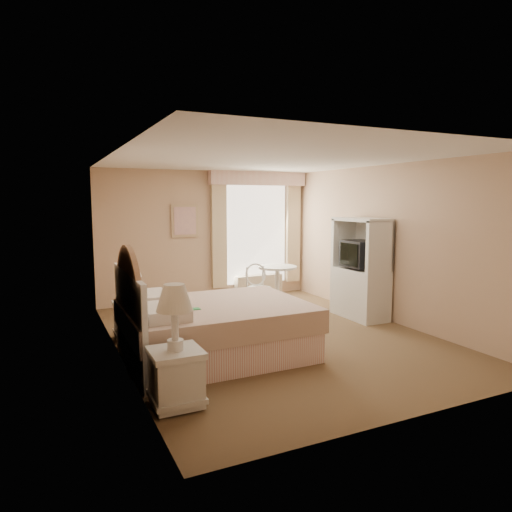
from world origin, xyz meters
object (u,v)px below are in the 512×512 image
nightstand_near (176,362)px  cafe_chair (258,284)px  armoire (360,277)px  round_table (277,280)px  nightstand_far (131,310)px  bed (207,328)px

nightstand_near → cafe_chair: 3.75m
cafe_chair → armoire: bearing=-39.6°
cafe_chair → armoire: size_ratio=0.51×
nightstand_near → armoire: size_ratio=0.70×
nightstand_near → round_table: (2.78, 3.22, 0.06)m
nightstand_far → round_table: 2.91m
nightstand_near → nightstand_far: 2.35m
nightstand_near → nightstand_far: nightstand_near is taller
bed → nightstand_far: bearing=122.1°
nightstand_far → bed: bearing=-57.9°
nightstand_far → round_table: (2.78, 0.87, 0.08)m
nightstand_far → armoire: size_ratio=0.67×
round_table → cafe_chair: size_ratio=0.88×
nightstand_near → round_table: nightstand_near is taller
cafe_chair → nightstand_far: bearing=-166.8°
round_table → cafe_chair: bearing=-155.5°
nightstand_far → armoire: 3.68m
cafe_chair → armoire: 1.74m
cafe_chair → armoire: armoire is taller
bed → nightstand_near: 1.40m
nightstand_far → round_table: bearing=17.3°
bed → armoire: 3.04m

